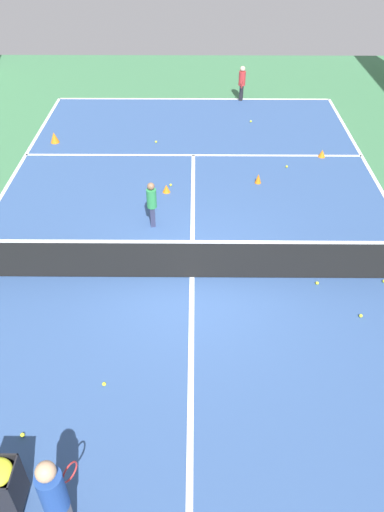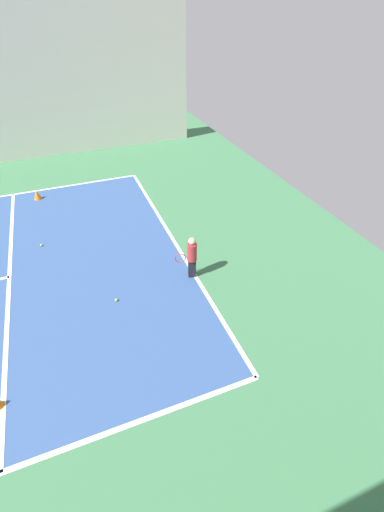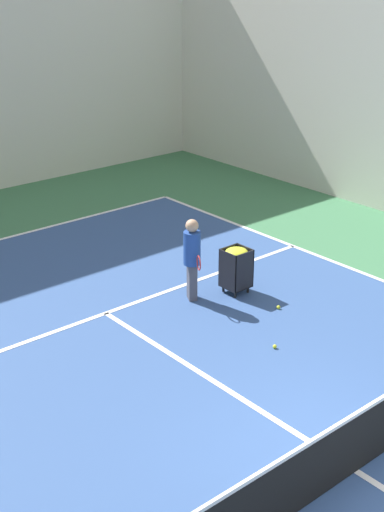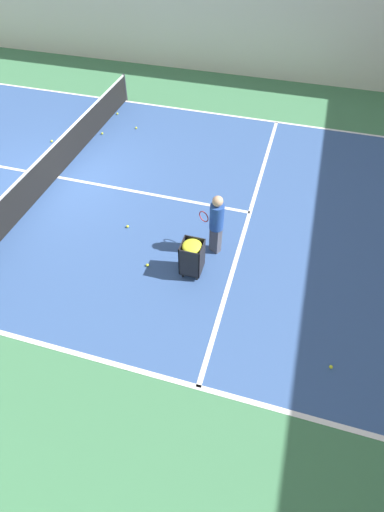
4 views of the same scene
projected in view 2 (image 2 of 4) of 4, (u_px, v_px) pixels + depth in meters
line_baseline_near at (174, 240)px, 10.44m from camera, size 10.09×0.10×0.00m
line_service_near at (9, 277)px, 9.10m from camera, size 10.09×0.10×0.00m
player_near_baseline at (192, 255)px, 8.70m from camera, size 0.30×0.60×1.23m
training_cone_1 at (37, 195)px, 12.46m from camera, size 0.27×0.27×0.33m
tennis_ball_7 at (41, 245)px, 10.20m from camera, size 0.07×0.07×0.07m
tennis_ball_10 at (116, 300)px, 8.37m from camera, size 0.07×0.07×0.07m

